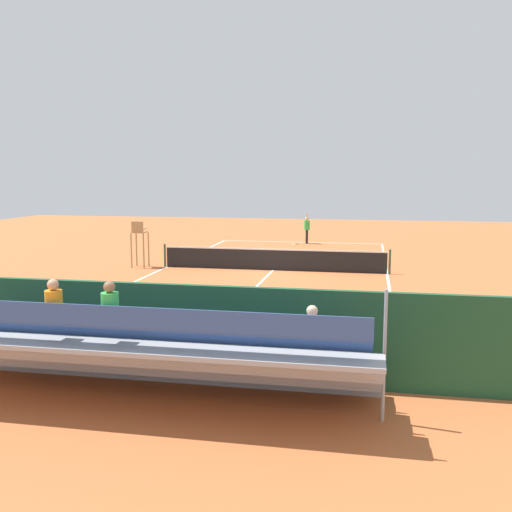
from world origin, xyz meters
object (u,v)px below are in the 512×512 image
at_px(equipment_bag, 231,362).
at_px(tennis_racket, 294,244).
at_px(tennis_net, 273,259).
at_px(bleacher_stand, 141,352).
at_px(tennis_ball_far, 323,247).
at_px(courtside_bench, 304,348).
at_px(tennis_player, 307,227).
at_px(tennis_ball_near, 333,249).
at_px(umpire_chair, 139,239).

height_order(equipment_bag, tennis_racket, equipment_bag).
bearing_deg(equipment_bag, tennis_net, -84.54).
relative_size(bleacher_stand, tennis_racket, 16.25).
bearing_deg(tennis_ball_far, courtside_bench, 93.53).
xyz_separation_m(courtside_bench, tennis_player, (2.48, -23.67, 0.46)).
relative_size(bleacher_stand, tennis_player, 4.70).
relative_size(tennis_net, courtside_bench, 5.72).
xyz_separation_m(courtside_bench, tennis_ball_far, (1.34, -21.76, -0.53)).
bearing_deg(tennis_net, courtside_bench, 102.24).
height_order(courtside_bench, tennis_racket, courtside_bench).
height_order(courtside_bench, tennis_ball_far, courtside_bench).
xyz_separation_m(tennis_player, tennis_ball_near, (-1.79, 2.71, -0.98)).
bearing_deg(tennis_net, umpire_chair, 3.20).
relative_size(bleacher_stand, equipment_bag, 10.07).
height_order(courtside_bench, equipment_bag, courtside_bench).
bearing_deg(umpire_chair, bleacher_stand, 112.43).
bearing_deg(equipment_bag, tennis_ball_far, -90.68).
distance_m(bleacher_stand, tennis_player, 25.75).
distance_m(umpire_chair, tennis_ball_far, 11.81).
bearing_deg(equipment_bag, bleacher_stand, 56.69).
height_order(bleacher_stand, tennis_ball_far, bleacher_stand).
height_order(umpire_chair, tennis_ball_far, umpire_chair).
height_order(tennis_net, tennis_ball_far, tennis_net).
bearing_deg(tennis_ball_far, tennis_net, 79.73).
xyz_separation_m(tennis_net, tennis_ball_near, (-2.19, -7.69, -0.47)).
bearing_deg(tennis_ball_near, courtside_bench, 91.88).
relative_size(tennis_racket, tennis_ball_far, 8.45).
xyz_separation_m(bleacher_stand, tennis_ball_far, (-1.54, -23.84, -0.90)).
xyz_separation_m(umpire_chair, equipment_bag, (-7.48, 13.05, -1.13)).
bearing_deg(equipment_bag, courtside_bench, -175.41).
bearing_deg(tennis_net, tennis_ball_far, -100.27).
bearing_deg(tennis_ball_near, tennis_ball_far, -50.78).
distance_m(tennis_ball_near, tennis_ball_far, 1.03).
height_order(tennis_net, tennis_ball_near, tennis_net).
bearing_deg(tennis_racket, tennis_net, 91.91).
bearing_deg(umpire_chair, tennis_player, -121.58).
xyz_separation_m(tennis_net, equipment_bag, (-1.28, 13.40, -0.32)).
relative_size(courtside_bench, tennis_racket, 3.23).
height_order(equipment_bag, tennis_player, tennis_player).
relative_size(tennis_net, tennis_ball_near, 156.06).
height_order(bleacher_stand, equipment_bag, bleacher_stand).
height_order(tennis_racket, tennis_ball_far, tennis_ball_far).
xyz_separation_m(courtside_bench, tennis_racket, (3.20, -22.99, -0.54)).
xyz_separation_m(tennis_racket, tennis_ball_near, (-2.52, 2.03, 0.02)).
bearing_deg(tennis_racket, bleacher_stand, 90.73).
distance_m(umpire_chair, tennis_ball_near, 11.69).
height_order(tennis_net, tennis_player, tennis_player).
bearing_deg(umpire_chair, tennis_racket, -120.28).
bearing_deg(bleacher_stand, equipment_bag, -123.31).
relative_size(tennis_net, tennis_ball_far, 156.06).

